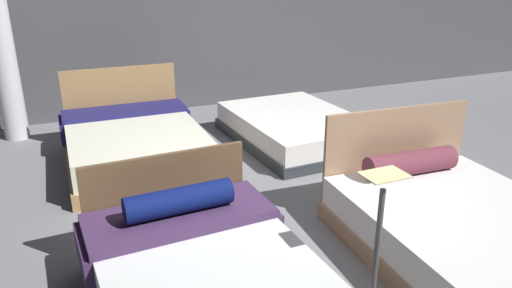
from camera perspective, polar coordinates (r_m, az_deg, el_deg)
name	(u,v)px	position (r m, az deg, el deg)	size (l,w,h in m)	color
ground_plane	(277,213)	(4.72, 2.49, -8.20)	(18.00, 18.00, 0.02)	slate
showroom_back_wall	(169,0)	(7.88, -10.24, 16.50)	(18.00, 0.06, 3.50)	#47474C
bed_0	(210,288)	(3.35, -5.49, -16.61)	(1.55, 2.18, 0.86)	brown
bed_1	(462,229)	(4.33, 23.20, -9.24)	(1.76, 2.16, 1.00)	#926F53
bed_2	(134,144)	(5.92, -14.23, -0.01)	(1.61, 1.96, 1.01)	#987246
bed_3	(295,128)	(6.51, 4.67, 1.89)	(1.60, 2.17, 0.38)	#2B3135
price_sign	(376,261)	(3.41, 14.02, -13.27)	(0.28, 0.24, 1.03)	#3F3F44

